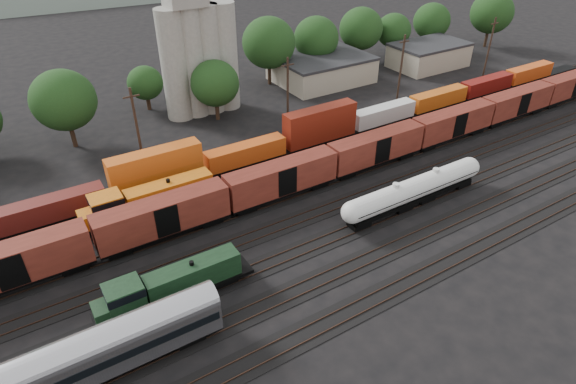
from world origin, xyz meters
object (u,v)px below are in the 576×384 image
tank_car_a (394,197)px  passenger_coach (79,360)px  green_locomotive (166,287)px  orange_locomotive (146,200)px  grain_silo (198,48)px

tank_car_a → passenger_coach: bearing=-172.4°
green_locomotive → tank_car_a: size_ratio=1.00×
green_locomotive → tank_car_a: green_locomotive is taller
passenger_coach → orange_locomotive: passenger_coach is taller
green_locomotive → orange_locomotive: (2.92, 15.00, 0.16)m
orange_locomotive → grain_silo: bearing=54.4°
tank_car_a → passenger_coach: size_ratio=0.68×
green_locomotive → orange_locomotive: bearing=79.0°
green_locomotive → grain_silo: bearing=62.3°
green_locomotive → passenger_coach: 10.09m
orange_locomotive → grain_silo: (18.61, 26.00, 8.74)m
orange_locomotive → grain_silo: size_ratio=0.61×
orange_locomotive → passenger_coach: bearing=-120.2°
orange_locomotive → grain_silo: 33.15m
tank_car_a → passenger_coach: passenger_coach is taller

